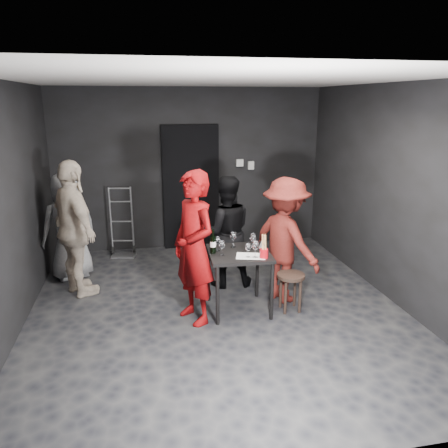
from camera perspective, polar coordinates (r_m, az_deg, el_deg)
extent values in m
cube|color=black|center=(5.51, -0.97, -10.95)|extent=(4.50, 5.00, 0.02)
cube|color=silver|center=(4.92, -1.12, 18.37)|extent=(4.50, 5.00, 0.02)
cube|color=black|center=(7.48, -4.45, 7.10)|extent=(4.50, 0.04, 2.70)
cube|color=black|center=(2.74, 8.35, -8.82)|extent=(4.50, 0.04, 2.70)
cube|color=black|center=(5.16, -26.46, 1.47)|extent=(0.04, 5.00, 2.70)
cube|color=black|center=(5.86, 21.20, 3.63)|extent=(0.04, 5.00, 2.70)
cube|color=black|center=(7.47, -4.35, 4.75)|extent=(0.95, 0.10, 2.10)
cube|color=#B7B7B2|center=(7.56, 2.05, 8.00)|extent=(0.12, 0.06, 0.12)
cube|color=#B7B7B2|center=(7.61, 3.53, 7.66)|extent=(0.10, 0.06, 0.14)
cylinder|color=#B2B2B7|center=(7.35, -14.56, 0.26)|extent=(0.03, 0.03, 1.14)
cylinder|color=#B2B2B7|center=(7.34, -11.89, 0.41)|extent=(0.03, 0.03, 1.14)
cube|color=#B2B2B7|center=(7.40, -12.98, -4.05)|extent=(0.38, 0.21, 0.03)
cylinder|color=black|center=(7.52, -14.29, -3.28)|extent=(0.04, 0.16, 0.16)
cylinder|color=black|center=(7.51, -11.68, -3.15)|extent=(0.04, 0.16, 0.16)
cube|color=black|center=(5.20, 1.98, -3.87)|extent=(0.72, 0.72, 0.04)
cylinder|color=black|center=(4.99, -0.85, -9.39)|extent=(0.04, 0.04, 0.71)
cylinder|color=black|center=(5.14, 6.28, -8.74)|extent=(0.04, 0.04, 0.71)
cylinder|color=black|center=(5.57, -2.04, -6.62)|extent=(0.04, 0.04, 0.71)
cylinder|color=black|center=(5.70, 4.36, -6.13)|extent=(0.04, 0.04, 0.71)
cylinder|color=black|center=(5.35, 8.75, -6.70)|extent=(0.34, 0.34, 0.04)
cylinder|color=black|center=(5.55, 9.22, -8.60)|extent=(0.04, 0.04, 0.41)
cylinder|color=black|center=(5.49, 7.41, -8.79)|extent=(0.04, 0.04, 0.41)
cylinder|color=black|center=(5.34, 8.03, -9.58)|extent=(0.04, 0.04, 0.41)
cylinder|color=black|center=(5.40, 9.89, -9.37)|extent=(0.04, 0.04, 0.41)
imported|color=#7B0608|center=(4.88, -3.96, -1.42)|extent=(0.78, 0.90, 2.08)
imported|color=black|center=(5.91, 0.22, -0.85)|extent=(0.78, 0.45, 1.57)
imported|color=#5C1813|center=(5.50, 8.05, -1.67)|extent=(0.95, 1.20, 1.68)
imported|color=beige|center=(5.86, -19.06, 0.91)|extent=(1.14, 1.37, 2.12)
imported|color=gray|center=(6.54, -19.64, -0.10)|extent=(0.87, 0.68, 1.58)
cube|color=white|center=(5.06, 3.52, -4.20)|extent=(0.38, 0.30, 0.00)
cylinder|color=black|center=(5.12, -1.45, -2.73)|extent=(0.07, 0.07, 0.20)
cylinder|color=black|center=(5.08, -1.46, -1.18)|extent=(0.03, 0.03, 0.08)
cylinder|color=white|center=(5.12, -1.45, -2.63)|extent=(0.07, 0.07, 0.07)
cylinder|color=#B20B14|center=(5.00, 5.23, -3.85)|extent=(0.10, 0.10, 0.11)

